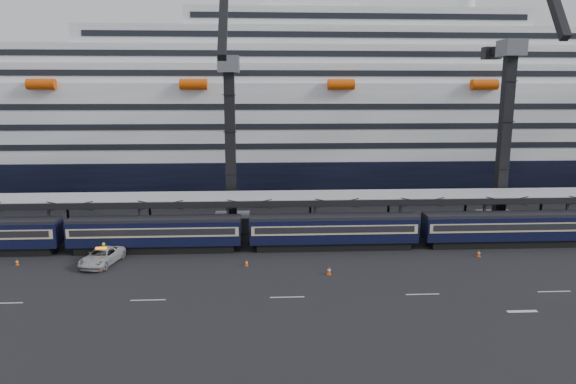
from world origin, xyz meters
name	(u,v)px	position (x,y,z in m)	size (l,w,h in m)	color
ground	(430,278)	(0.00, 0.00, 0.00)	(260.00, 260.00, 0.00)	black
lane_markings	(541,297)	(8.15, -5.23, 0.01)	(111.00, 4.27, 0.02)	beige
train	(362,230)	(-4.65, 10.00, 2.20)	(133.05, 3.00, 4.05)	black
canopy	(395,196)	(0.00, 14.00, 5.25)	(130.00, 6.25, 5.53)	gray
cruise_ship	(344,122)	(-1.08, 45.99, 12.34)	(214.09, 28.84, 34.00)	black
crane_dark_near	(230,138)	(-20.00, 18.59, 11.93)	(4.50, 17.75, 35.08)	#494C51
crane_dark_mid	(507,127)	(15.00, 17.59, 13.36)	(4.50, 18.24, 39.64)	#494C51
pickup_truck	(102,257)	(-32.77, 5.80, 0.84)	(2.78, 6.03, 1.68)	#A4A6AB
worker	(104,251)	(-32.94, 7.27, 0.96)	(0.70, 0.46, 1.91)	#BEF50C
traffic_cone_a	(17,262)	(-41.50, 6.02, 0.34)	(0.34, 0.34, 0.69)	#DA4906
traffic_cone_b	(100,267)	(-32.33, 3.64, 0.41)	(0.42, 0.42, 0.84)	#DA4906
traffic_cone_c	(247,263)	(-17.76, 4.49, 0.34)	(0.35, 0.35, 0.69)	#DA4906
traffic_cone_d	(329,270)	(-9.60, 1.50, 0.43)	(0.43, 0.43, 0.86)	#DA4906
traffic_cone_e	(479,253)	(7.45, 6.22, 0.39)	(0.40, 0.40, 0.80)	#DA4906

